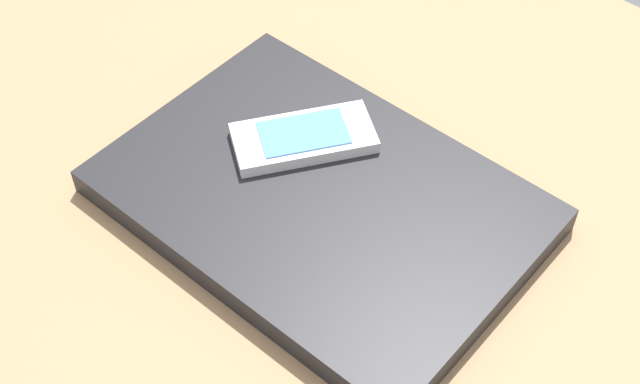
{
  "coord_description": "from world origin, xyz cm",
  "views": [
    {
      "loc": [
        23.86,
        -29.91,
        54.35
      ],
      "look_at": [
        -4.86,
        2.03,
        5.0
      ],
      "focal_mm": 50.31,
      "sensor_mm": 36.0,
      "label": 1
    }
  ],
  "objects": [
    {
      "name": "cell_phone_on_laptop",
      "position": [
        -9.04,
        4.83,
        5.7
      ],
      "size": [
        10.06,
        11.64,
        1.15
      ],
      "color": "silver",
      "rests_on": "laptop_closed"
    },
    {
      "name": "desk_surface",
      "position": [
        0.0,
        0.0,
        1.5
      ],
      "size": [
        120.0,
        80.0,
        3.0
      ],
      "primitive_type": "cube",
      "color": "#9E7751",
      "rests_on": "ground"
    },
    {
      "name": "laptop_closed",
      "position": [
        -4.86,
        2.03,
        4.08
      ],
      "size": [
        31.05,
        22.09,
        2.15
      ],
      "primitive_type": "cube",
      "rotation": [
        0.0,
        0.0,
        0.02
      ],
      "color": "black",
      "rests_on": "desk_surface"
    }
  ]
}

